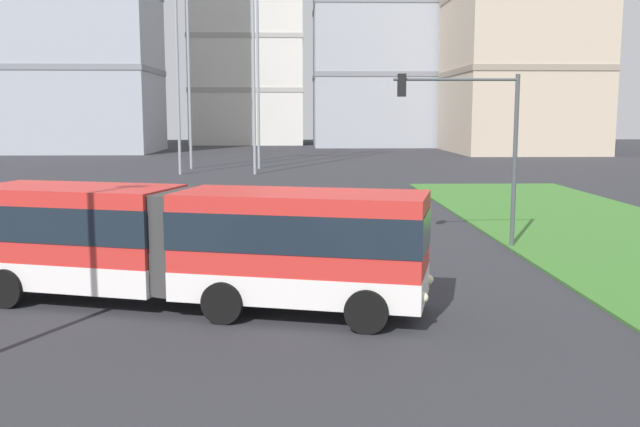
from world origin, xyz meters
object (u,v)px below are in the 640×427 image
Objects in this scene: articulated_bus at (193,242)px; apartment_tower_centre at (381,10)px; traffic_light_far_right at (476,129)px; apartment_tower_westcentre at (247,16)px.

apartment_tower_centre reaches higher than articulated_bus.
apartment_tower_westcentre is (-14.34, 90.96, 15.81)m from traffic_light_far_right.
apartment_tower_westcentre is at bearing 156.71° from apartment_tower_centre.
apartment_tower_westcentre reaches higher than traffic_light_far_right.
apartment_tower_centre is at bearing -23.29° from apartment_tower_westcentre.
traffic_light_far_right is 0.16× the size of apartment_tower_westcentre.
articulated_bus is at bearing -99.43° from apartment_tower_centre.
traffic_light_far_right is 83.92m from apartment_tower_centre.
apartment_tower_westcentre is at bearing 98.96° from traffic_light_far_right.
traffic_light_far_right is 93.43m from apartment_tower_westcentre.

